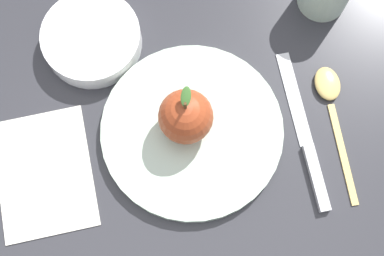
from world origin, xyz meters
The scene contains 7 objects.
ground_plane centered at (0.00, 0.00, 0.00)m, with size 2.40×2.40×0.00m, color #2D2D33.
dinner_plate centered at (0.02, 0.01, 0.01)m, with size 0.24×0.24×0.01m.
apple centered at (0.02, 0.02, 0.05)m, with size 0.07×0.07×0.08m.
side_bowl centered at (0.13, 0.16, 0.02)m, with size 0.13×0.13×0.03m.
knife centered at (0.01, -0.14, 0.00)m, with size 0.22×0.07×0.01m.
spoon centered at (0.07, -0.17, 0.01)m, with size 0.18×0.06×0.01m.
linen_napkin centered at (-0.05, 0.20, 0.00)m, with size 0.12×0.16×0.00m, color silver.
Camera 1 is at (-0.17, 0.00, 0.67)m, focal length 49.54 mm.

